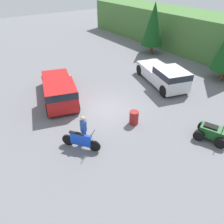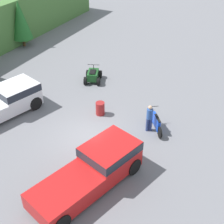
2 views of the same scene
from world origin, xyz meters
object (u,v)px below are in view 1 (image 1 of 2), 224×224
Objects in this scene: pickup_truck_second at (165,75)px; steel_barrel at (134,118)px; pickup_truck_red at (59,90)px; dirt_bike at (81,141)px; quad_atv at (212,132)px; rider_person at (84,129)px.

steel_barrel is (2.76, -5.52, -0.50)m from pickup_truck_second.
pickup_truck_red reaches higher than dirt_bike.
pickup_truck_red is at bearing -90.94° from pickup_truck_second.
pickup_truck_second reaches higher than quad_atv.
steel_barrel is (-0.12, 3.81, -0.06)m from dirt_bike.
pickup_truck_second is at bearing 116.56° from steel_barrel.
dirt_bike is (5.42, -1.14, -0.44)m from pickup_truck_red.
rider_person is 3.49m from steel_barrel.
pickup_truck_red is 5.95m from steel_barrel.
quad_atv is (9.00, 5.35, -0.49)m from pickup_truck_red.
steel_barrel is (-3.70, -2.69, -0.01)m from quad_atv.
quad_atv is at bearing 35.95° from steel_barrel.
quad_atv is at bearing 23.94° from dirt_bike.
rider_person is 2.02× the size of steel_barrel.
quad_atv is 2.38× the size of steel_barrel.
pickup_truck_second is (2.54, 8.18, -0.00)m from pickup_truck_red.
quad_atv is at bearing 12.61° from rider_person.
pickup_truck_red and pickup_truck_second have the same top height.
pickup_truck_red is at bearing 126.14° from rider_person.
pickup_truck_red is 3.49× the size of rider_person.
quad_atv is 7.27m from rider_person.
rider_person is at bearing -144.13° from quad_atv.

